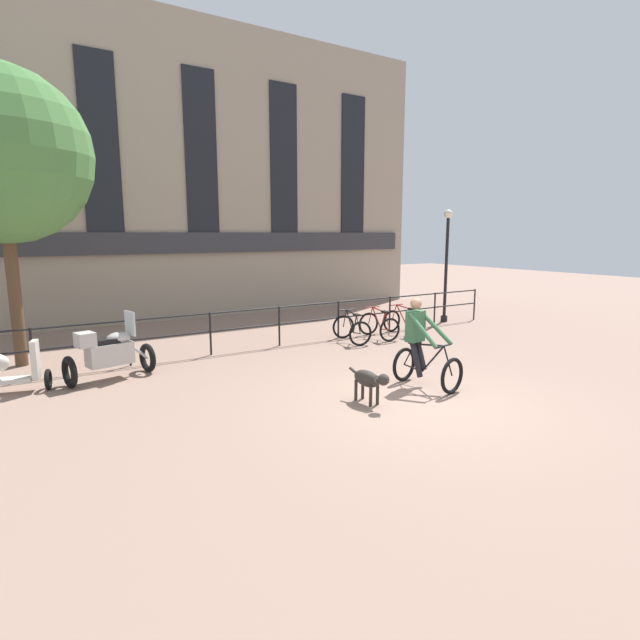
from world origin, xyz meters
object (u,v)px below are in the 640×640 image
at_px(parked_motorcycle, 109,353).
at_px(parked_scooter, 8,369).
at_px(parked_bicycle_near_lamp, 352,329).
at_px(parked_bicycle_mid_right, 404,323).
at_px(parked_bicycle_mid_left, 379,326).
at_px(street_lamp, 446,259).
at_px(cyclist_with_bike, 422,347).
at_px(dog, 370,380).

relative_size(parked_motorcycle, parked_scooter, 1.33).
height_order(parked_bicycle_near_lamp, parked_bicycle_mid_right, same).
bearing_deg(parked_bicycle_mid_right, parked_bicycle_mid_left, -2.42).
height_order(parked_bicycle_near_lamp, parked_scooter, parked_scooter).
distance_m(parked_bicycle_near_lamp, parked_bicycle_mid_left, 0.95).
xyz_separation_m(parked_motorcycle, parked_bicycle_near_lamp, (6.19, 0.26, -0.20)).
relative_size(parked_bicycle_near_lamp, street_lamp, 0.33).
relative_size(cyclist_with_bike, parked_motorcycle, 0.96).
distance_m(parked_bicycle_mid_left, parked_bicycle_mid_right, 0.95).
relative_size(parked_bicycle_mid_left, parked_scooter, 0.87).
bearing_deg(street_lamp, parked_motorcycle, -173.55).
xyz_separation_m(parked_motorcycle, street_lamp, (10.70, 1.21, 1.52)).
bearing_deg(parked_bicycle_mid_left, street_lamp, -160.30).
height_order(parked_bicycle_near_lamp, parked_bicycle_mid_left, same).
distance_m(cyclist_with_bike, parked_motorcycle, 6.20).
xyz_separation_m(dog, street_lamp, (7.18, 5.15, 1.66)).
bearing_deg(dog, parked_motorcycle, 128.04).
bearing_deg(parked_bicycle_mid_right, parked_motorcycle, -0.57).
height_order(parked_bicycle_mid_left, parked_bicycle_mid_right, same).
xyz_separation_m(parked_bicycle_near_lamp, parked_scooter, (-7.92, -0.17, 0.10)).
bearing_deg(parked_scooter, dog, -113.25).
distance_m(parked_bicycle_near_lamp, parked_scooter, 7.93).
height_order(cyclist_with_bike, parked_bicycle_near_lamp, cyclist_with_bike).
bearing_deg(parked_bicycle_near_lamp, dog, 67.56).
bearing_deg(parked_bicycle_mid_right, cyclist_with_bike, 49.43).
bearing_deg(parked_bicycle_mid_left, cyclist_with_bike, 66.28).
distance_m(dog, parked_scooter, 6.62).
distance_m(cyclist_with_bike, street_lamp, 7.60).
relative_size(parked_scooter, street_lamp, 0.36).
distance_m(cyclist_with_bike, parked_scooter, 7.72).
bearing_deg(dog, parked_bicycle_mid_right, 38.91).
xyz_separation_m(cyclist_with_bike, street_lamp, (5.69, 4.86, 1.32)).
height_order(parked_motorcycle, street_lamp, street_lamp).
height_order(parked_bicycle_mid_right, parked_scooter, parked_scooter).
distance_m(dog, parked_motorcycle, 5.29).
xyz_separation_m(parked_bicycle_mid_right, parked_scooter, (-9.81, -0.17, 0.10)).
distance_m(dog, parked_bicycle_mid_right, 6.20).
relative_size(parked_motorcycle, parked_bicycle_mid_right, 1.56).
relative_size(parked_bicycle_mid_left, parked_bicycle_mid_right, 1.02).
relative_size(parked_bicycle_mid_right, parked_scooter, 0.85).
bearing_deg(cyclist_with_bike, parked_scooter, 140.83).
bearing_deg(street_lamp, parked_bicycle_mid_right, -160.09).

